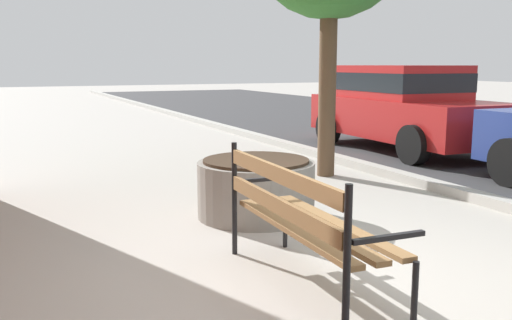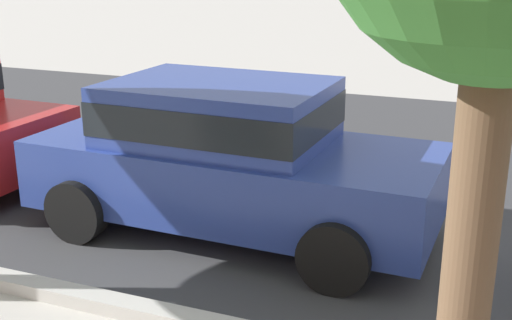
% 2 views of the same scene
% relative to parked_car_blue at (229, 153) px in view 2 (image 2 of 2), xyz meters
% --- Properties ---
extents(street_surface, '(60.00, 9.00, 0.01)m').
position_rel_parked_car_blue_xyz_m(street_surface, '(0.66, 2.74, -0.84)').
color(street_surface, '#38383A').
rests_on(street_surface, ground).
extents(parked_car_blue, '(4.14, 2.01, 1.56)m').
position_rel_parked_car_blue_xyz_m(parked_car_blue, '(0.00, 0.00, 0.00)').
color(parked_car_blue, navy).
rests_on(parked_car_blue, ground).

